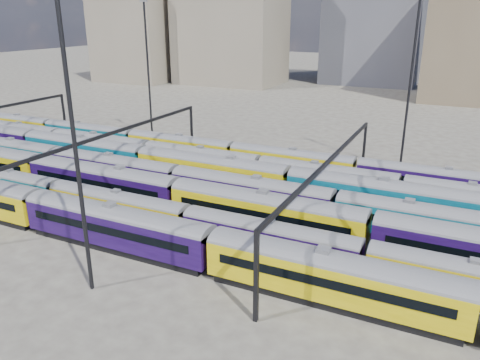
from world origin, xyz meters
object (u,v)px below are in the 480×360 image
at_px(rake_1, 269,235).
at_px(mast_2, 74,135).
at_px(rake_0, 332,272).
at_px(rake_2, 265,208).

distance_m(rake_1, mast_2, 20.52).
height_order(rake_0, mast_2, mast_2).
relative_size(rake_1, rake_2, 0.82).
bearing_deg(mast_2, rake_0, 19.65).
bearing_deg(rake_1, mast_2, -134.96).
height_order(rake_0, rake_2, rake_2).
bearing_deg(rake_2, rake_1, -63.57).
xyz_separation_m(rake_1, rake_2, (-2.48, 5.00, 0.54)).
relative_size(rake_0, mast_2, 4.35).
bearing_deg(rake_0, mast_2, -160.35).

